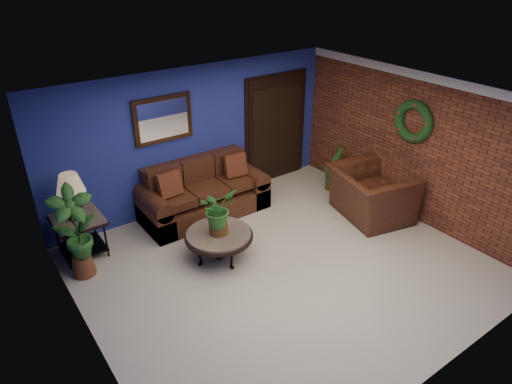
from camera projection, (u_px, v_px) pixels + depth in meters
floor at (283, 266)px, 6.78m from camera, size 5.50×5.50×0.00m
wall_back at (196, 138)px, 7.98m from camera, size 5.50×0.04×2.50m
wall_left at (81, 264)px, 4.78m from camera, size 0.04×5.00×2.50m
wall_right_brick at (414, 147)px, 7.60m from camera, size 0.04×5.00×2.50m
ceiling at (289, 103)px, 5.60m from camera, size 5.50×5.00×0.02m
crown_molding at (425, 77)px, 7.04m from camera, size 0.03×5.00×0.14m
wall_mirror at (163, 119)px, 7.43m from camera, size 1.02×0.06×0.77m
closet_door at (276, 129)px, 8.96m from camera, size 1.44×0.06×2.18m
wreath at (414, 121)px, 7.40m from camera, size 0.16×0.72×0.72m
sofa at (202, 196)px, 8.03m from camera, size 2.20×0.95×0.99m
coffee_table at (219, 236)px, 6.81m from camera, size 1.03×1.03×0.44m
end_table at (79, 226)px, 6.83m from camera, size 0.72×0.72×0.66m
table_lamp at (71, 191)px, 6.55m from camera, size 0.41×0.41×0.68m
side_chair at (215, 181)px, 8.11m from camera, size 0.49×0.49×0.94m
armchair at (370, 194)px, 7.89m from camera, size 1.43×1.55×0.86m
coffee_plant at (218, 210)px, 6.60m from camera, size 0.62×0.57×0.71m
floor_plant at (333, 167)px, 8.79m from camera, size 0.47×0.42×0.86m
tall_plant at (75, 230)px, 6.28m from camera, size 0.65×0.48×1.40m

